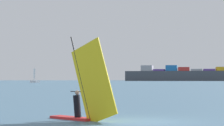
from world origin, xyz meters
name	(u,v)px	position (x,y,z in m)	size (l,w,h in m)	color
ground_plane	(145,122)	(0.00, 0.00, 0.00)	(4000.00, 4000.00, 0.00)	#476B84
windsurfer	(84,97)	(-2.87, -0.25, 1.09)	(3.90, 2.16, 4.16)	red
cargo_ship	(206,74)	(-27.03, 554.59, 9.12)	(217.93, 48.02, 39.58)	#3F444C
small_sailboat	(35,81)	(-114.36, 218.05, 0.87)	(8.82, 7.89, 9.98)	white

